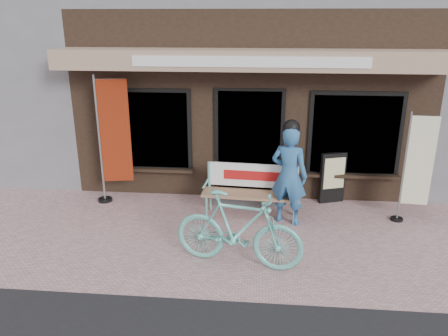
# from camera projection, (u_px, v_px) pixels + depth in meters

# --- Properties ---
(ground) EXTENTS (70.00, 70.00, 0.00)m
(ground) POSITION_uv_depth(u_px,v_px,m) (243.00, 245.00, 7.00)
(ground) COLOR #C8989B
(ground) RESTS_ON ground
(storefront) EXTENTS (7.00, 6.77, 6.00)m
(storefront) POSITION_uv_depth(u_px,v_px,m) (255.00, 38.00, 10.70)
(storefront) COLOR black
(storefront) RESTS_ON ground
(bench) EXTENTS (1.78, 0.57, 0.95)m
(bench) POSITION_uv_depth(u_px,v_px,m) (252.00, 187.00, 7.88)
(bench) COLOR #61BFB3
(bench) RESTS_ON ground
(person) EXTENTS (0.74, 0.61, 1.86)m
(person) POSITION_uv_depth(u_px,v_px,m) (289.00, 174.00, 7.48)
(person) COLOR #2D629B
(person) RESTS_ON ground
(bicycle) EXTENTS (1.96, 0.91, 1.14)m
(bicycle) POSITION_uv_depth(u_px,v_px,m) (238.00, 229.00, 6.26)
(bicycle) COLOR #61BFB3
(bicycle) RESTS_ON ground
(nobori_red) EXTENTS (0.74, 0.32, 2.48)m
(nobori_red) POSITION_uv_depth(u_px,v_px,m) (113.00, 138.00, 8.28)
(nobori_red) COLOR gray
(nobori_red) RESTS_ON ground
(nobori_cream) EXTENTS (0.58, 0.23, 1.98)m
(nobori_cream) POSITION_uv_depth(u_px,v_px,m) (416.00, 167.00, 7.48)
(nobori_cream) COLOR gray
(nobori_cream) RESTS_ON ground
(menu_stand) EXTENTS (0.51, 0.26, 1.01)m
(menu_stand) POSITION_uv_depth(u_px,v_px,m) (333.00, 177.00, 8.46)
(menu_stand) COLOR black
(menu_stand) RESTS_ON ground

